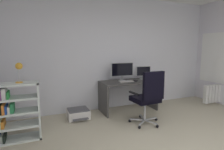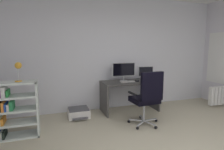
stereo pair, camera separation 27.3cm
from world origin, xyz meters
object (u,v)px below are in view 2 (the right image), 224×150
at_px(bookshelf, 7,110).
at_px(desk_lamp, 18,68).
at_px(office_chair, 147,96).
at_px(monitor_secondary, 146,72).
at_px(keyboard, 127,82).
at_px(radiator, 223,95).
at_px(desk, 130,89).
at_px(monitor_main, 124,70).
at_px(printer, 79,113).
at_px(computer_mouse, 137,81).

bearing_deg(bookshelf, desk_lamp, -0.18).
bearing_deg(office_chair, monitor_secondary, 63.00).
relative_size(keyboard, radiator, 0.39).
height_order(desk, desk_lamp, desk_lamp).
height_order(keyboard, desk_lamp, desk_lamp).
bearing_deg(bookshelf, desk, 13.92).
height_order(monitor_main, office_chair, monitor_main).
distance_m(desk, monitor_secondary, 0.63).
bearing_deg(desk_lamp, office_chair, -8.24).
relative_size(desk, monitor_secondary, 3.38).
bearing_deg(monitor_main, desk, -40.54).
xyz_separation_m(desk, printer, (-1.25, -0.04, -0.43)).
distance_m(desk, desk_lamp, 2.49).
bearing_deg(computer_mouse, office_chair, -112.83).
relative_size(monitor_main, monitor_secondary, 1.48).
xyz_separation_m(keyboard, printer, (-1.16, 0.02, -0.64)).
distance_m(bookshelf, printer, 1.46).
height_order(office_chair, bookshelf, office_chair).
xyz_separation_m(monitor_secondary, printer, (-1.73, -0.15, -0.82)).
bearing_deg(keyboard, desk_lamp, -164.58).
height_order(monitor_main, printer, monitor_main).
xyz_separation_m(monitor_secondary, bookshelf, (-3.01, -0.73, -0.43)).
bearing_deg(bookshelf, monitor_secondary, 13.61).
xyz_separation_m(monitor_secondary, radiator, (1.99, -0.56, -0.62)).
bearing_deg(office_chair, printer, 142.66).
distance_m(desk, printer, 1.32).
xyz_separation_m(desk, office_chair, (-0.06, -0.95, 0.08)).
bearing_deg(printer, desk, 2.03).
height_order(monitor_secondary, keyboard, monitor_secondary).
bearing_deg(monitor_main, bookshelf, -163.19).
relative_size(bookshelf, radiator, 1.12).
bearing_deg(printer, monitor_secondary, 4.82).
bearing_deg(monitor_main, monitor_secondary, 0.01).
height_order(monitor_main, computer_mouse, monitor_main).
height_order(monitor_main, radiator, monitor_main).
distance_m(keyboard, desk_lamp, 2.34).
height_order(monitor_secondary, printer, monitor_secondary).
relative_size(desk_lamp, radiator, 0.38).
bearing_deg(monitor_main, radiator, -12.21).
xyz_separation_m(desk, monitor_main, (-0.12, 0.10, 0.46)).
bearing_deg(printer, desk_lamp, -151.18).
bearing_deg(computer_mouse, desk, 141.76).
height_order(desk, computer_mouse, computer_mouse).
bearing_deg(office_chair, keyboard, 92.07).
distance_m(monitor_secondary, bookshelf, 3.13).
bearing_deg(office_chair, bookshelf, 172.46).
height_order(bookshelf, printer, bookshelf).
height_order(desk, keyboard, keyboard).
bearing_deg(monitor_main, printer, -172.67).
bearing_deg(keyboard, monitor_main, 100.99).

